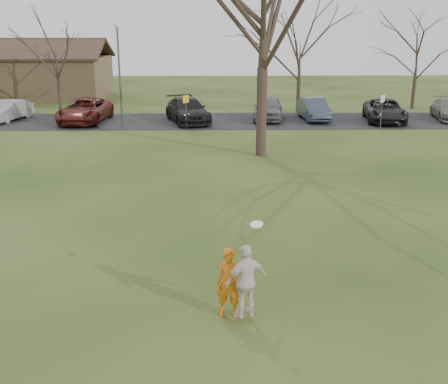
{
  "coord_description": "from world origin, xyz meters",
  "views": [
    {
      "loc": [
        -0.26,
        -10.77,
        6.05
      ],
      "look_at": [
        0.0,
        4.0,
        1.5
      ],
      "focal_mm": 43.1,
      "sensor_mm": 36.0,
      "label": 1
    }
  ],
  "objects": [
    {
      "name": "player_defender",
      "position": [
        0.03,
        -0.31,
        0.78
      ],
      "size": [
        0.59,
        0.41,
        1.56
      ],
      "primitive_type": "imported",
      "rotation": [
        0.0,
        0.0,
        -0.06
      ],
      "color": "orange",
      "rests_on": "ground"
    },
    {
      "name": "car_1",
      "position": [
        -14.03,
        25.3,
        0.71
      ],
      "size": [
        2.33,
        4.3,
        1.34
      ],
      "primitive_type": "imported",
      "rotation": [
        0.0,
        0.0,
        -0.23
      ],
      "color": "#9C9BA0",
      "rests_on": "parking_strip"
    },
    {
      "name": "catching_play",
      "position": [
        0.39,
        -0.57,
        0.95
      ],
      "size": [
        1.04,
        0.74,
        2.15
      ],
      "color": "silver",
      "rests_on": "ground"
    },
    {
      "name": "car_5",
      "position": [
        6.4,
        25.22,
        0.76
      ],
      "size": [
        1.81,
        4.44,
        1.43
      ],
      "primitive_type": "imported",
      "rotation": [
        0.0,
        0.0,
        0.07
      ],
      "color": "#343B4E",
      "rests_on": "parking_strip"
    },
    {
      "name": "parking_strip",
      "position": [
        0.0,
        25.0,
        0.02
      ],
      "size": [
        62.0,
        6.5,
        0.04
      ],
      "primitive_type": "cube",
      "color": "black",
      "rests_on": "ground"
    },
    {
      "name": "car_4",
      "position": [
        3.35,
        25.34,
        0.83
      ],
      "size": [
        2.43,
        4.82,
        1.57
      ],
      "primitive_type": "imported",
      "rotation": [
        0.0,
        0.0,
        -0.13
      ],
      "color": "slate",
      "rests_on": "parking_strip"
    },
    {
      "name": "lamp_post",
      "position": [
        -6.0,
        22.5,
        3.97
      ],
      "size": [
        0.34,
        0.34,
        6.27
      ],
      "color": "#47474C",
      "rests_on": "ground"
    },
    {
      "name": "sign_white",
      "position": [
        10.0,
        22.0,
        1.45
      ],
      "size": [
        0.35,
        0.35,
        2.08
      ],
      "color": "#47474C",
      "rests_on": "ground"
    },
    {
      "name": "sign_yellow",
      "position": [
        -2.0,
        22.0,
        1.45
      ],
      "size": [
        0.35,
        0.35,
        2.08
      ],
      "color": "#47474C",
      "rests_on": "ground"
    },
    {
      "name": "big_tree",
      "position": [
        2.0,
        15.0,
        7.0
      ],
      "size": [
        9.0,
        9.0,
        14.0
      ],
      "primitive_type": null,
      "color": "#352821",
      "rests_on": "ground"
    },
    {
      "name": "car_2",
      "position": [
        -8.73,
        24.55,
        0.81
      ],
      "size": [
        2.99,
        5.75,
        1.55
      ],
      "primitive_type": "imported",
      "rotation": [
        0.0,
        0.0,
        -0.08
      ],
      "color": "#591B15",
      "rests_on": "parking_strip"
    },
    {
      "name": "small_tree_row",
      "position": [
        4.38,
        30.06,
        3.89
      ],
      "size": [
        55.0,
        5.9,
        8.5
      ],
      "color": "#352821",
      "rests_on": "ground"
    },
    {
      "name": "car_3",
      "position": [
        -2.03,
        24.48,
        0.81
      ],
      "size": [
        3.59,
        5.73,
        1.55
      ],
      "primitive_type": "imported",
      "rotation": [
        0.0,
        0.0,
        0.29
      ],
      "color": "black",
      "rests_on": "parking_strip"
    },
    {
      "name": "car_6",
      "position": [
        10.99,
        24.5,
        0.76
      ],
      "size": [
        3.18,
        5.52,
        1.45
      ],
      "primitive_type": "imported",
      "rotation": [
        0.0,
        0.0,
        -0.16
      ],
      "color": "black",
      "rests_on": "parking_strip"
    },
    {
      "name": "ground",
      "position": [
        0.0,
        0.0,
        0.0
      ],
      "size": [
        120.0,
        120.0,
        0.0
      ],
      "primitive_type": "plane",
      "color": "#1E380F",
      "rests_on": "ground"
    }
  ]
}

